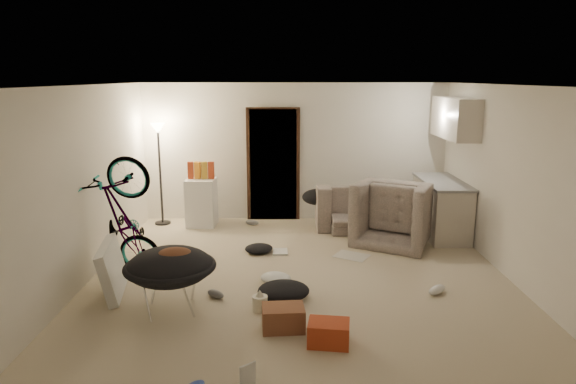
{
  "coord_description": "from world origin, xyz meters",
  "views": [
    {
      "loc": [
        -0.2,
        -6.3,
        2.6
      ],
      "look_at": [
        -0.15,
        0.6,
        1.05
      ],
      "focal_mm": 32.0,
      "sensor_mm": 36.0,
      "label": 1
    }
  ],
  "objects_px": {
    "sofa": "(371,210)",
    "drink_case_a": "(283,318)",
    "armchair": "(398,218)",
    "tv_box": "(112,269)",
    "bicycle": "(126,244)",
    "drink_case_b": "(329,333)",
    "saucer_chair": "(170,275)",
    "floor_lamp": "(159,152)",
    "mini_fridge": "(202,202)",
    "juicer": "(260,302)",
    "kitchen_counter": "(441,209)"
  },
  "relations": [
    {
      "from": "sofa",
      "to": "drink_case_a",
      "type": "bearing_deg",
      "value": 65.11
    },
    {
      "from": "armchair",
      "to": "tv_box",
      "type": "height_order",
      "value": "armchair"
    },
    {
      "from": "tv_box",
      "to": "armchair",
      "type": "bearing_deg",
      "value": 17.88
    },
    {
      "from": "bicycle",
      "to": "drink_case_b",
      "type": "distance_m",
      "value": 3.14
    },
    {
      "from": "saucer_chair",
      "to": "drink_case_a",
      "type": "height_order",
      "value": "saucer_chair"
    },
    {
      "from": "drink_case_b",
      "to": "floor_lamp",
      "type": "bearing_deg",
      "value": 129.63
    },
    {
      "from": "mini_fridge",
      "to": "juicer",
      "type": "relative_size",
      "value": 3.34
    },
    {
      "from": "sofa",
      "to": "saucer_chair",
      "type": "bearing_deg",
      "value": 47.19
    },
    {
      "from": "kitchen_counter",
      "to": "saucer_chair",
      "type": "xyz_separation_m",
      "value": [
        -3.91,
        -2.88,
        -0.01
      ]
    },
    {
      "from": "floor_lamp",
      "to": "juicer",
      "type": "bearing_deg",
      "value": -61.58
    },
    {
      "from": "drink_case_b",
      "to": "bicycle",
      "type": "bearing_deg",
      "value": 152.43
    },
    {
      "from": "sofa",
      "to": "drink_case_a",
      "type": "distance_m",
      "value": 4.1
    },
    {
      "from": "kitchen_counter",
      "to": "bicycle",
      "type": "distance_m",
      "value": 5.07
    },
    {
      "from": "kitchen_counter",
      "to": "sofa",
      "type": "xyz_separation_m",
      "value": [
        -1.09,
        0.45,
        -0.15
      ]
    },
    {
      "from": "mini_fridge",
      "to": "tv_box",
      "type": "relative_size",
      "value": 0.89
    },
    {
      "from": "kitchen_counter",
      "to": "drink_case_a",
      "type": "xyz_separation_m",
      "value": [
        -2.64,
        -3.34,
        -0.31
      ]
    },
    {
      "from": "tv_box",
      "to": "juicer",
      "type": "relative_size",
      "value": 3.78
    },
    {
      "from": "armchair",
      "to": "bicycle",
      "type": "bearing_deg",
      "value": 49.17
    },
    {
      "from": "drink_case_b",
      "to": "juicer",
      "type": "distance_m",
      "value": 1.04
    },
    {
      "from": "armchair",
      "to": "drink_case_a",
      "type": "bearing_deg",
      "value": 86.76
    },
    {
      "from": "armchair",
      "to": "drink_case_b",
      "type": "bearing_deg",
      "value": 95.53
    },
    {
      "from": "sofa",
      "to": "bicycle",
      "type": "relative_size",
      "value": 1.2
    },
    {
      "from": "kitchen_counter",
      "to": "drink_case_a",
      "type": "relative_size",
      "value": 3.4
    },
    {
      "from": "bicycle",
      "to": "floor_lamp",
      "type": "bearing_deg",
      "value": 10.76
    },
    {
      "from": "saucer_chair",
      "to": "drink_case_b",
      "type": "bearing_deg",
      "value": -24.03
    },
    {
      "from": "sofa",
      "to": "armchair",
      "type": "xyz_separation_m",
      "value": [
        0.29,
        -0.79,
        0.08
      ]
    },
    {
      "from": "kitchen_counter",
      "to": "drink_case_a",
      "type": "height_order",
      "value": "kitchen_counter"
    },
    {
      "from": "saucer_chair",
      "to": "juicer",
      "type": "xyz_separation_m",
      "value": [
        1.0,
        -0.02,
        -0.33
      ]
    },
    {
      "from": "sofa",
      "to": "drink_case_b",
      "type": "xyz_separation_m",
      "value": [
        -1.1,
        -4.1,
        -0.17
      ]
    },
    {
      "from": "drink_case_a",
      "to": "juicer",
      "type": "relative_size",
      "value": 1.75
    },
    {
      "from": "floor_lamp",
      "to": "tv_box",
      "type": "distance_m",
      "value": 3.21
    },
    {
      "from": "sofa",
      "to": "drink_case_b",
      "type": "distance_m",
      "value": 4.25
    },
    {
      "from": "armchair",
      "to": "mini_fridge",
      "type": "height_order",
      "value": "mini_fridge"
    },
    {
      "from": "kitchen_counter",
      "to": "juicer",
      "type": "relative_size",
      "value": 5.95
    },
    {
      "from": "kitchen_counter",
      "to": "juicer",
      "type": "height_order",
      "value": "kitchen_counter"
    },
    {
      "from": "bicycle",
      "to": "mini_fridge",
      "type": "relative_size",
      "value": 1.98
    },
    {
      "from": "floor_lamp",
      "to": "sofa",
      "type": "distance_m",
      "value": 3.88
    },
    {
      "from": "kitchen_counter",
      "to": "saucer_chair",
      "type": "distance_m",
      "value": 4.86
    },
    {
      "from": "armchair",
      "to": "mini_fridge",
      "type": "xyz_separation_m",
      "value": [
        -3.31,
        0.89,
        0.05
      ]
    },
    {
      "from": "sofa",
      "to": "tv_box",
      "type": "distance_m",
      "value": 4.62
    },
    {
      "from": "armchair",
      "to": "tv_box",
      "type": "relative_size",
      "value": 1.2
    },
    {
      "from": "sofa",
      "to": "kitchen_counter",
      "type": "bearing_deg",
      "value": 154.97
    },
    {
      "from": "sofa",
      "to": "mini_fridge",
      "type": "distance_m",
      "value": 3.02
    },
    {
      "from": "mini_fridge",
      "to": "kitchen_counter",
      "type": "bearing_deg",
      "value": -4.26
    },
    {
      "from": "saucer_chair",
      "to": "floor_lamp",
      "type": "bearing_deg",
      "value": 104.59
    },
    {
      "from": "floor_lamp",
      "to": "drink_case_a",
      "type": "height_order",
      "value": "floor_lamp"
    },
    {
      "from": "sofa",
      "to": "mini_fridge",
      "type": "height_order",
      "value": "mini_fridge"
    },
    {
      "from": "saucer_chair",
      "to": "juicer",
      "type": "distance_m",
      "value": 1.05
    },
    {
      "from": "bicycle",
      "to": "mini_fridge",
      "type": "distance_m",
      "value": 2.46
    },
    {
      "from": "tv_box",
      "to": "drink_case_a",
      "type": "bearing_deg",
      "value": -33.99
    }
  ]
}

